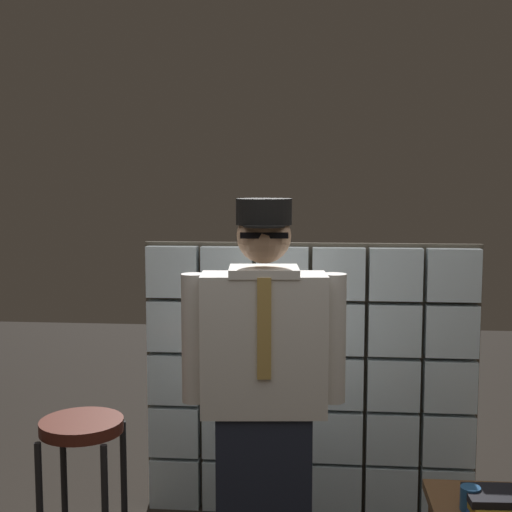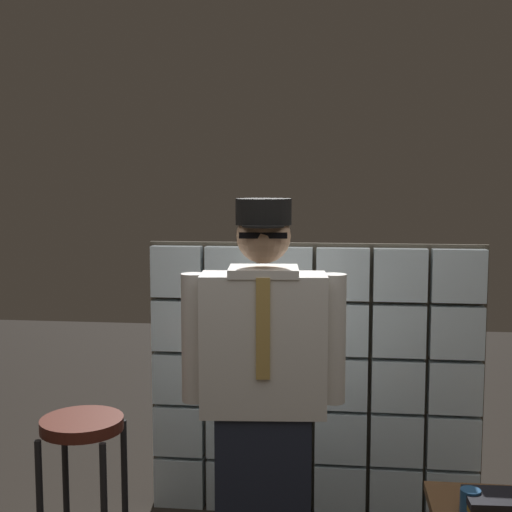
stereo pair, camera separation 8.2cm
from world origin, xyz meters
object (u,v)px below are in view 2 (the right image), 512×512
object	(u,v)px
standing_person	(263,396)
book_stack	(496,506)
bar_stool	(83,468)
coffee_mug	(471,501)

from	to	relation	value
standing_person	book_stack	xyz separation A→B (m)	(0.93, -0.15, -0.36)
standing_person	bar_stool	size ratio (longest dim) A/B	2.09
standing_person	bar_stool	bearing A→B (deg)	-173.19
bar_stool	book_stack	world-z (taller)	bar_stool
book_stack	coffee_mug	xyz separation A→B (m)	(-0.09, 0.02, 0.00)
standing_person	book_stack	size ratio (longest dim) A/B	6.84
standing_person	coffee_mug	bearing A→B (deg)	-14.11
coffee_mug	standing_person	bearing A→B (deg)	171.18
bar_stool	coffee_mug	size ratio (longest dim) A/B	6.57
book_stack	standing_person	bearing A→B (deg)	170.55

